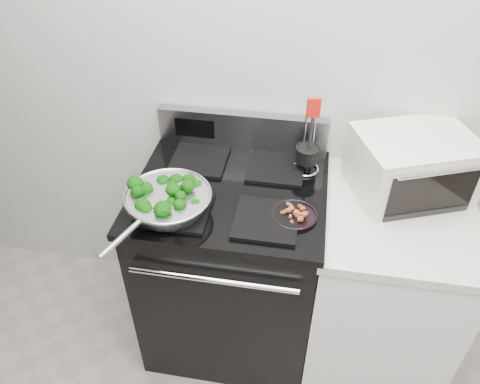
% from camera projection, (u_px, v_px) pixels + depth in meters
% --- Properties ---
extents(back_wall, '(4.00, 0.02, 2.70)m').
position_uv_depth(back_wall, '(317.00, 67.00, 1.88)').
color(back_wall, '#B4B1AA').
rests_on(back_wall, ground).
extents(gas_range, '(0.79, 0.69, 1.13)m').
position_uv_depth(gas_range, '(232.00, 264.00, 2.21)').
color(gas_range, black).
rests_on(gas_range, floor).
extents(counter, '(0.62, 0.68, 0.92)m').
position_uv_depth(counter, '(379.00, 288.00, 2.14)').
color(counter, white).
rests_on(counter, floor).
extents(skillet, '(0.34, 0.51, 0.07)m').
position_uv_depth(skillet, '(168.00, 201.00, 1.78)').
color(skillet, silver).
rests_on(skillet, gas_range).
extents(broccoli_pile, '(0.26, 0.26, 0.09)m').
position_uv_depth(broccoli_pile, '(168.00, 197.00, 1.77)').
color(broccoli_pile, black).
rests_on(broccoli_pile, skillet).
extents(bacon_plate, '(0.17, 0.17, 0.04)m').
position_uv_depth(bacon_plate, '(295.00, 213.00, 1.78)').
color(bacon_plate, black).
rests_on(bacon_plate, gas_range).
extents(utensil_holder, '(0.11, 0.11, 0.35)m').
position_uv_depth(utensil_holder, '(307.00, 158.00, 1.98)').
color(utensil_holder, silver).
rests_on(utensil_holder, gas_range).
extents(toaster_oven, '(0.54, 0.48, 0.26)m').
position_uv_depth(toaster_oven, '(411.00, 165.00, 1.88)').
color(toaster_oven, white).
rests_on(toaster_oven, counter).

